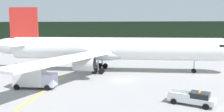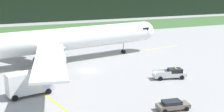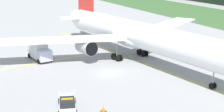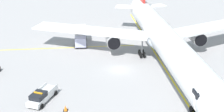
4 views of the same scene
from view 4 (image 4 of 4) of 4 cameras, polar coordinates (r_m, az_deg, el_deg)
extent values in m
plane|color=#999696|center=(53.87, 1.35, -2.62)|extent=(320.00, 320.00, 0.00)
cube|color=yellow|center=(57.53, 9.43, -1.21)|extent=(70.70, 12.28, 0.01)
cube|color=yellow|center=(64.97, -12.10, 1.45)|extent=(6.51, 36.71, 0.01)
cylinder|color=white|center=(55.68, 9.77, 3.57)|extent=(44.96, 12.22, 4.80)
ellipsoid|color=white|center=(35.86, 19.62, -8.94)|extent=(6.01, 5.62, 4.80)
ellipsoid|color=white|center=(77.86, 5.16, 9.63)|extent=(8.18, 4.84, 3.60)
ellipsoid|color=silver|center=(58.14, 9.11, 3.07)|extent=(11.37, 6.76, 2.64)
cube|color=black|center=(36.34, 19.04, -6.88)|extent=(2.54, 4.80, 0.70)
cube|color=white|center=(66.98, 18.99, 5.41)|extent=(17.20, 23.11, 0.35)
cylinder|color=#B1B1B1|center=(63.56, 16.12, 3.51)|extent=(4.24, 3.34, 2.74)
cylinder|color=black|center=(61.85, 16.77, 2.90)|extent=(0.54, 2.50, 2.52)
cube|color=white|center=(60.88, -4.17, 4.94)|extent=(10.34, 24.79, 0.35)
cylinder|color=#B1B1B1|center=(59.32, 0.18, 3.06)|extent=(4.24, 3.34, 2.74)
cylinder|color=black|center=(57.48, 0.39, 2.40)|extent=(0.54, 2.50, 2.52)
cube|color=white|center=(75.71, 8.03, 9.49)|extent=(5.47, 6.77, 0.28)
cube|color=white|center=(74.43, 3.12, 9.45)|extent=(3.85, 6.45, 0.28)
cylinder|color=gray|center=(42.43, 15.51, -8.34)|extent=(0.20, 0.20, 2.68)
cylinder|color=black|center=(43.22, 15.65, -9.83)|extent=(0.92, 0.37, 0.90)
cylinder|color=black|center=(43.04, 14.99, -9.90)|extent=(0.92, 0.37, 0.90)
cylinder|color=gray|center=(60.53, 11.62, 1.85)|extent=(0.28, 0.28, 2.68)
cylinder|color=black|center=(60.29, 11.40, 0.41)|extent=(1.23, 0.50, 1.20)
cylinder|color=black|center=(60.50, 12.03, 0.44)|extent=(1.23, 0.50, 1.20)
cylinder|color=black|center=(61.53, 11.03, 0.91)|extent=(1.23, 0.50, 1.20)
cylinder|color=black|center=(61.73, 11.65, 0.93)|extent=(1.23, 0.50, 1.20)
cylinder|color=gray|center=(58.98, 5.82, 1.65)|extent=(0.28, 0.28, 2.68)
cylinder|color=black|center=(58.91, 6.24, 0.20)|extent=(1.23, 0.50, 1.20)
cylinder|color=black|center=(58.77, 5.57, 0.17)|extent=(1.23, 0.50, 1.20)
cylinder|color=black|center=(60.18, 5.97, 0.71)|extent=(1.23, 0.50, 1.20)
cylinder|color=black|center=(60.04, 5.31, 0.69)|extent=(1.23, 0.50, 1.20)
cube|color=silver|center=(45.26, -13.21, -7.55)|extent=(6.11, 3.42, 0.70)
cube|color=black|center=(44.16, -13.99, -7.40)|extent=(2.71, 2.36, 0.70)
cube|color=silver|center=(45.56, -11.36, -6.33)|extent=(2.71, 0.83, 0.45)
cube|color=silver|center=(46.45, -13.38, -5.91)|extent=(2.71, 0.83, 0.45)
cube|color=orange|center=(43.95, -14.05, -6.91)|extent=(0.55, 1.38, 0.16)
cylinder|color=black|center=(43.55, -13.37, -9.41)|extent=(0.80, 0.43, 0.76)
cylinder|color=black|center=(44.55, -15.60, -8.87)|extent=(0.80, 0.43, 0.76)
cylinder|color=black|center=(46.41, -10.85, -7.01)|extent=(0.80, 0.43, 0.76)
cylinder|color=black|center=(47.34, -12.98, -6.57)|extent=(0.80, 0.43, 0.76)
cube|color=#B5B7D7|center=(63.55, -6.08, 2.75)|extent=(2.26, 2.67, 2.00)
cube|color=silver|center=(66.52, -6.11, 4.23)|extent=(5.13, 3.14, 3.19)
cylinder|color=#99999E|center=(66.17, -6.04, 2.58)|extent=(0.78, 0.22, 1.04)
cylinder|color=#99999E|center=(67.98, -6.05, 3.14)|extent=(0.78, 0.22, 1.04)
cylinder|color=black|center=(63.89, -4.97, 1.95)|extent=(0.93, 0.40, 0.90)
cylinder|color=black|center=(63.92, -7.12, 1.87)|extent=(0.93, 0.40, 0.90)
cylinder|color=black|center=(68.62, -5.05, 3.45)|extent=(0.93, 0.40, 0.90)
cylinder|color=black|center=(68.65, -7.05, 3.37)|extent=(0.93, 0.40, 0.90)
cube|color=black|center=(42.68, -8.92, -10.32)|extent=(0.67, 0.67, 0.03)
cone|color=orange|center=(42.46, -8.95, -9.85)|extent=(0.51, 0.51, 0.80)
camera|label=1|loc=(60.36, -43.52, 4.22)|focal=38.24mm
camera|label=2|loc=(86.67, -36.20, 13.81)|focal=47.17mm
camera|label=3|loc=(23.87, -81.37, -11.50)|focal=53.01mm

